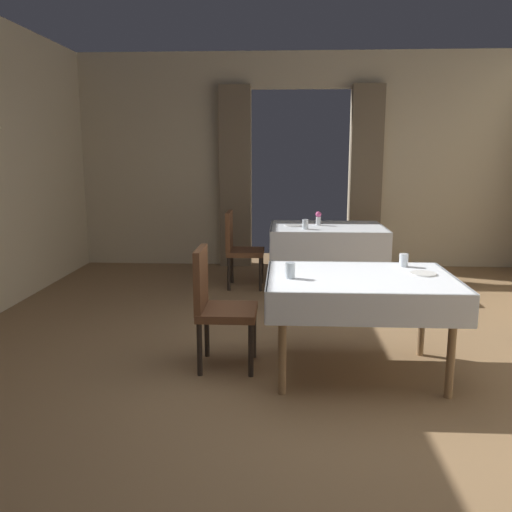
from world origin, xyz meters
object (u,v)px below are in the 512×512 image
glass_mid_b (290,271)px  plate_mid_a (423,274)px  dining_table_far (327,234)px  glass_far_c (305,224)px  dining_table_mid (360,287)px  plate_far_b (294,225)px  glass_mid_c (404,260)px  chair_mid_left (217,302)px  chair_far_left (239,246)px  flower_vase_far (318,218)px

glass_mid_b → plate_mid_a: bearing=10.0°
dining_table_far → glass_far_c: size_ratio=11.85×
dining_table_mid → plate_far_b: size_ratio=6.51×
dining_table_far → glass_mid_c: 2.37m
dining_table_mid → dining_table_far: same height
glass_mid_b → glass_far_c: (0.20, 2.48, 0.00)m
glass_far_c → glass_mid_b: bearing=-94.6°
glass_mid_c → glass_far_c: (-0.69, 2.04, 0.01)m
chair_mid_left → glass_mid_b: (0.55, -0.18, 0.29)m
chair_mid_left → chair_far_left: 2.49m
chair_mid_left → flower_vase_far: size_ratio=5.48×
flower_vase_far → plate_far_b: 0.32m
plate_far_b → dining_table_mid: bearing=-80.5°
dining_table_far → plate_far_b: 0.42m
chair_mid_left → dining_table_mid: bearing=-4.1°
chair_far_left → glass_mid_b: 2.75m
dining_table_mid → plate_far_b: bearing=99.5°
plate_mid_a → flower_vase_far: (-0.61, 2.65, 0.09)m
dining_table_far → plate_far_b: plate_far_b is taller
dining_table_mid → dining_table_far: 2.67m
glass_mid_c → plate_far_b: size_ratio=0.49×
chair_mid_left → plate_far_b: size_ratio=4.44×
chair_far_left → glass_far_c: chair_far_left is taller
plate_far_b → glass_far_c: size_ratio=1.81×
dining_table_far → plate_mid_a: plate_mid_a is taller
dining_table_mid → flower_vase_far: size_ratio=8.03×
chair_mid_left → glass_mid_c: chair_mid_left is taller
glass_mid_c → flower_vase_far: bearing=102.3°
chair_far_left → dining_table_mid: bearing=-66.7°
dining_table_mid → plate_far_b: (-0.44, 2.65, 0.09)m
chair_far_left → glass_mid_c: (1.49, -2.23, 0.29)m
chair_far_left → flower_vase_far: chair_far_left is taller
plate_far_b → chair_mid_left: bearing=-103.6°
chair_far_left → plate_mid_a: size_ratio=4.92×
dining_table_far → glass_far_c: 0.43m
glass_mid_b → dining_table_mid: bearing=11.8°
glass_mid_b → plate_far_b: (0.07, 2.75, -0.05)m
dining_table_mid → plate_mid_a: plate_mid_a is taller
flower_vase_far → plate_far_b: (-0.30, -0.07, -0.09)m
glass_far_c → dining_table_far: bearing=46.4°
dining_table_far → plate_mid_a: (0.50, -2.60, 0.11)m
flower_vase_far → plate_far_b: size_ratio=0.81×
glass_mid_b → glass_far_c: 2.49m
chair_mid_left → glass_far_c: size_ratio=8.02×
dining_table_far → chair_far_left: 1.08m
flower_vase_far → chair_far_left: bearing=-170.9°
chair_mid_left → plate_mid_a: (1.53, -0.01, 0.24)m
dining_table_mid → chair_mid_left: size_ratio=1.47×
glass_mid_c → glass_mid_b: bearing=-153.7°
glass_mid_b → dining_table_far: bearing=80.2°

